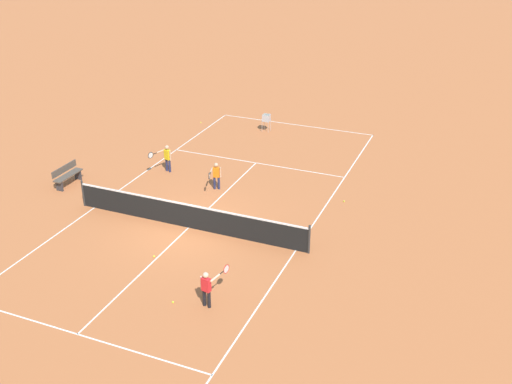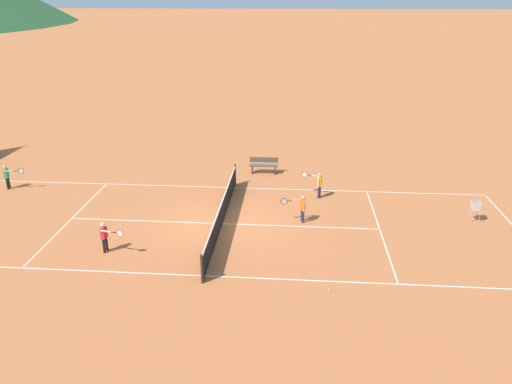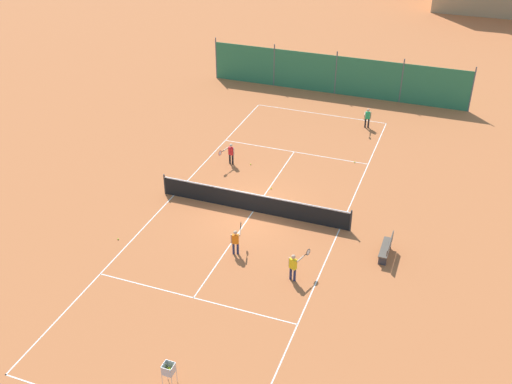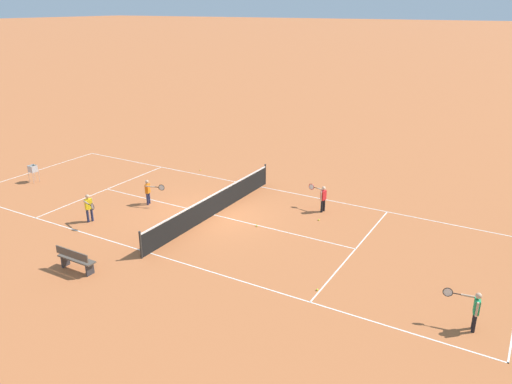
{
  "view_description": "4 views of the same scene",
  "coord_description": "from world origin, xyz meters",
  "px_view_note": "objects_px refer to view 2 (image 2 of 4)",
  "views": [
    {
      "loc": [
        -9.46,
        16.52,
        10.69
      ],
      "look_at": [
        -1.69,
        -2.31,
        0.71
      ],
      "focal_mm": 42.0,
      "sensor_mm": 36.0,
      "label": 1
    },
    {
      "loc": [
        -18.43,
        -2.89,
        8.85
      ],
      "look_at": [
        -0.06,
        -1.4,
        1.48
      ],
      "focal_mm": 35.0,
      "sensor_mm": 36.0,
      "label": 2
    },
    {
      "loc": [
        8.22,
        -21.75,
        15.1
      ],
      "look_at": [
        0.21,
        -0.2,
        1.2
      ],
      "focal_mm": 42.0,
      "sensor_mm": 36.0,
      "label": 3
    },
    {
      "loc": [
        16.25,
        11.53,
        8.54
      ],
      "look_at": [
        -1.65,
        1.15,
        0.74
      ],
      "focal_mm": 35.0,
      "sensor_mm": 36.0,
      "label": 4
    }
  ],
  "objects_px": {
    "tennis_ball_by_net_left": "(109,238)",
    "tennis_ball_by_net_right": "(103,189)",
    "player_near_baseline": "(105,235)",
    "tennis_ball_mid_court": "(170,220)",
    "player_far_baseline": "(302,207)",
    "ball_hopper": "(475,207)",
    "courtside_bench": "(264,165)",
    "player_near_service": "(319,183)",
    "tennis_net": "(222,213)",
    "tennis_ball_alley_right": "(329,290)",
    "player_far_service": "(8,175)",
    "tennis_ball_service_box": "(445,188)"
  },
  "relations": [
    {
      "from": "tennis_ball_by_net_right",
      "to": "tennis_ball_mid_court",
      "type": "bearing_deg",
      "value": -128.38
    },
    {
      "from": "ball_hopper",
      "to": "tennis_ball_alley_right",
      "type": "bearing_deg",
      "value": 132.66
    },
    {
      "from": "player_far_baseline",
      "to": "tennis_net",
      "type": "bearing_deg",
      "value": 97.98
    },
    {
      "from": "tennis_net",
      "to": "tennis_ball_by_net_right",
      "type": "relative_size",
      "value": 139.09
    },
    {
      "from": "player_near_baseline",
      "to": "tennis_ball_service_box",
      "type": "relative_size",
      "value": 17.79
    },
    {
      "from": "player_far_service",
      "to": "player_near_baseline",
      "type": "height_order",
      "value": "player_far_service"
    },
    {
      "from": "player_far_service",
      "to": "player_near_baseline",
      "type": "relative_size",
      "value": 1.02
    },
    {
      "from": "tennis_ball_by_net_right",
      "to": "tennis_ball_service_box",
      "type": "distance_m",
      "value": 16.6
    },
    {
      "from": "player_far_baseline",
      "to": "tennis_ball_by_net_right",
      "type": "xyz_separation_m",
      "value": [
        2.93,
        9.56,
        -0.65
      ]
    },
    {
      "from": "player_far_baseline",
      "to": "ball_hopper",
      "type": "xyz_separation_m",
      "value": [
        0.64,
        -7.16,
        -0.02
      ]
    },
    {
      "from": "tennis_ball_by_net_right",
      "to": "tennis_ball_by_net_left",
      "type": "relative_size",
      "value": 1.0
    },
    {
      "from": "player_far_service",
      "to": "courtside_bench",
      "type": "distance_m",
      "value": 12.59
    },
    {
      "from": "player_near_service",
      "to": "ball_hopper",
      "type": "distance_m",
      "value": 6.7
    },
    {
      "from": "ball_hopper",
      "to": "courtside_bench",
      "type": "relative_size",
      "value": 0.59
    },
    {
      "from": "player_far_service",
      "to": "tennis_ball_by_net_left",
      "type": "bearing_deg",
      "value": -125.69
    },
    {
      "from": "player_near_baseline",
      "to": "tennis_ball_alley_right",
      "type": "relative_size",
      "value": 17.79
    },
    {
      "from": "tennis_ball_service_box",
      "to": "ball_hopper",
      "type": "xyz_separation_m",
      "value": [
        -3.66,
        -0.18,
        0.63
      ]
    },
    {
      "from": "player_near_service",
      "to": "ball_hopper",
      "type": "relative_size",
      "value": 1.36
    },
    {
      "from": "tennis_ball_by_net_right",
      "to": "ball_hopper",
      "type": "xyz_separation_m",
      "value": [
        -2.29,
        -16.72,
        0.63
      ]
    },
    {
      "from": "player_far_service",
      "to": "tennis_ball_by_net_left",
      "type": "distance_m",
      "value": 8.27
    },
    {
      "from": "tennis_ball_by_net_left",
      "to": "player_near_service",
      "type": "bearing_deg",
      "value": -59.06
    },
    {
      "from": "tennis_ball_by_net_right",
      "to": "tennis_ball_alley_right",
      "type": "xyz_separation_m",
      "value": [
        -8.06,
        -10.46,
        0.0
      ]
    },
    {
      "from": "tennis_ball_by_net_left",
      "to": "tennis_ball_mid_court",
      "type": "bearing_deg",
      "value": -46.99
    },
    {
      "from": "player_far_service",
      "to": "ball_hopper",
      "type": "distance_m",
      "value": 21.35
    },
    {
      "from": "tennis_ball_by_net_left",
      "to": "ball_hopper",
      "type": "height_order",
      "value": "ball_hopper"
    },
    {
      "from": "player_far_baseline",
      "to": "tennis_ball_alley_right",
      "type": "height_order",
      "value": "player_far_baseline"
    },
    {
      "from": "tennis_ball_alley_right",
      "to": "courtside_bench",
      "type": "height_order",
      "value": "courtside_bench"
    },
    {
      "from": "player_far_baseline",
      "to": "tennis_ball_service_box",
      "type": "distance_m",
      "value": 8.22
    },
    {
      "from": "tennis_net",
      "to": "ball_hopper",
      "type": "height_order",
      "value": "tennis_net"
    },
    {
      "from": "player_near_baseline",
      "to": "tennis_ball_mid_court",
      "type": "distance_m",
      "value": 3.37
    },
    {
      "from": "player_far_service",
      "to": "tennis_ball_alley_right",
      "type": "distance_m",
      "value": 16.9
    },
    {
      "from": "player_near_service",
      "to": "player_far_service",
      "type": "height_order",
      "value": "player_near_service"
    },
    {
      "from": "tennis_ball_alley_right",
      "to": "courtside_bench",
      "type": "xyz_separation_m",
      "value": [
        11.02,
        2.84,
        0.42
      ]
    },
    {
      "from": "tennis_ball_mid_court",
      "to": "tennis_ball_by_net_right",
      "type": "xyz_separation_m",
      "value": [
        3.26,
        4.12,
        0.0
      ]
    },
    {
      "from": "tennis_ball_by_net_right",
      "to": "player_near_service",
      "type": "bearing_deg",
      "value": -90.98
    },
    {
      "from": "courtside_bench",
      "to": "tennis_ball_by_net_right",
      "type": "bearing_deg",
      "value": 111.24
    },
    {
      "from": "player_near_baseline",
      "to": "tennis_ball_by_net_right",
      "type": "distance_m",
      "value": 6.62
    },
    {
      "from": "tennis_net",
      "to": "player_far_service",
      "type": "bearing_deg",
      "value": 74.1
    },
    {
      "from": "player_near_baseline",
      "to": "tennis_ball_mid_court",
      "type": "relative_size",
      "value": 17.79
    },
    {
      "from": "tennis_ball_service_box",
      "to": "courtside_bench",
      "type": "distance_m",
      "value": 9.07
    },
    {
      "from": "player_near_baseline",
      "to": "tennis_ball_alley_right",
      "type": "distance_m",
      "value": 8.27
    },
    {
      "from": "tennis_ball_by_net_left",
      "to": "courtside_bench",
      "type": "xyz_separation_m",
      "value": [
        8.06,
        -5.47,
        0.42
      ]
    },
    {
      "from": "player_far_service",
      "to": "ball_hopper",
      "type": "relative_size",
      "value": 1.35
    },
    {
      "from": "player_far_baseline",
      "to": "ball_hopper",
      "type": "distance_m",
      "value": 7.19
    },
    {
      "from": "tennis_ball_by_net_left",
      "to": "tennis_ball_by_net_right",
      "type": "bearing_deg",
      "value": 22.91
    },
    {
      "from": "player_near_baseline",
      "to": "ball_hopper",
      "type": "relative_size",
      "value": 1.32
    },
    {
      "from": "tennis_ball_by_net_right",
      "to": "tennis_ball_alley_right",
      "type": "height_order",
      "value": "same"
    },
    {
      "from": "player_near_baseline",
      "to": "ball_hopper",
      "type": "height_order",
      "value": "player_near_baseline"
    },
    {
      "from": "player_far_service",
      "to": "tennis_net",
      "type": "bearing_deg",
      "value": -105.9
    },
    {
      "from": "tennis_ball_mid_court",
      "to": "tennis_ball_service_box",
      "type": "height_order",
      "value": "same"
    }
  ]
}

